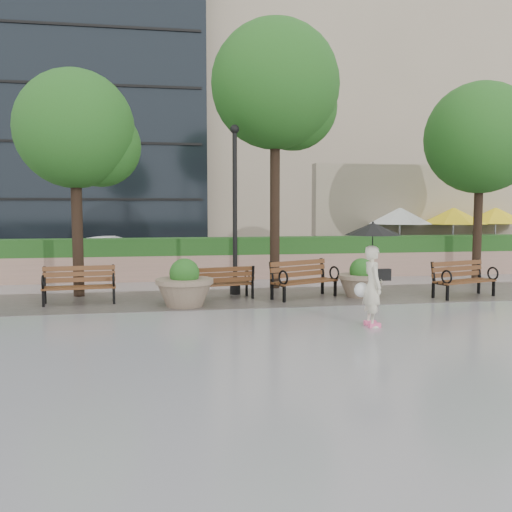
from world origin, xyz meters
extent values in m
plane|color=gray|center=(0.00, 0.00, 0.00)|extent=(100.00, 100.00, 0.00)
cube|color=#383330|center=(0.00, 3.00, 0.01)|extent=(28.00, 3.20, 0.01)
cube|color=#A67A6B|center=(0.00, 7.00, 0.40)|extent=(24.00, 0.80, 0.80)
cube|color=#1A4517|center=(0.00, 7.00, 1.08)|extent=(24.00, 0.75, 0.55)
cube|color=tan|center=(9.50, 10.00, 2.00)|extent=(10.00, 0.60, 4.00)
cube|color=#1A4517|center=(9.00, 7.80, 0.45)|extent=(8.00, 0.50, 0.90)
cube|color=black|center=(0.00, 11.00, 0.00)|extent=(40.00, 7.00, 0.00)
cube|color=black|center=(-9.00, 22.00, 12.50)|extent=(20.00, 10.00, 25.00)
cube|color=tan|center=(10.00, 23.00, 10.00)|extent=(18.00, 10.00, 20.00)
cube|color=#563118|center=(-3.37, 2.71, 0.42)|extent=(1.74, 0.66, 0.05)
cube|color=#563118|center=(-3.40, 2.97, 0.71)|extent=(1.71, 0.27, 0.40)
cube|color=black|center=(-3.38, 2.74, 0.22)|extent=(1.75, 0.76, 0.44)
torus|color=black|center=(-4.16, 2.47, 0.59)|extent=(0.08, 0.35, 0.35)
torus|color=black|center=(-2.56, 2.61, 0.59)|extent=(0.08, 0.35, 0.35)
cube|color=#563118|center=(0.10, 2.89, 0.39)|extent=(1.65, 0.78, 0.04)
cube|color=#563118|center=(0.15, 2.64, 0.66)|extent=(1.58, 0.42, 0.37)
cube|color=black|center=(0.10, 2.86, 0.20)|extent=(1.67, 0.87, 0.41)
torus|color=black|center=(0.80, 3.19, 0.55)|extent=(0.11, 0.33, 0.33)
torus|color=black|center=(-0.67, 2.89, 0.55)|extent=(0.11, 0.33, 0.33)
cube|color=#563118|center=(2.22, 2.64, 0.44)|extent=(1.86, 1.26, 0.05)
cube|color=#563118|center=(2.10, 2.90, 0.75)|extent=(1.68, 0.88, 0.42)
cube|color=black|center=(2.21, 2.67, 0.23)|extent=(1.90, 1.35, 0.46)
torus|color=black|center=(1.53, 2.12, 0.62)|extent=(0.20, 0.36, 0.37)
torus|color=black|center=(3.06, 2.85, 0.62)|extent=(0.20, 0.36, 0.37)
cube|color=#563118|center=(6.35, 2.08, 0.43)|extent=(1.82, 1.02, 0.05)
cube|color=#563118|center=(6.27, 2.34, 0.73)|extent=(1.70, 0.63, 0.41)
cube|color=black|center=(6.34, 2.11, 0.22)|extent=(1.85, 1.11, 0.45)
torus|color=black|center=(5.61, 1.67, 0.60)|extent=(0.15, 0.36, 0.36)
torus|color=black|center=(7.19, 2.16, 0.60)|extent=(0.15, 0.36, 0.36)
cylinder|color=#7F6B56|center=(-0.88, 1.99, 0.60)|extent=(1.36, 1.36, 0.11)
sphere|color=#224D16|center=(-0.88, 1.99, 0.79)|extent=(0.70, 0.70, 0.70)
cylinder|color=#7F6B56|center=(3.73, 2.61, 0.54)|extent=(1.22, 1.22, 0.10)
sphere|color=#224D16|center=(3.73, 2.61, 0.71)|extent=(0.63, 0.63, 0.63)
cylinder|color=black|center=(0.54, 3.59, 2.16)|extent=(0.12, 0.12, 4.33)
cylinder|color=black|center=(0.54, 3.59, 0.15)|extent=(0.28, 0.28, 0.30)
sphere|color=black|center=(0.54, 3.59, 4.38)|extent=(0.24, 0.24, 0.24)
cylinder|color=black|center=(-3.55, 3.98, 2.03)|extent=(0.28, 0.28, 4.05)
sphere|color=#224D16|center=(-3.55, 3.98, 4.34)|extent=(3.03, 3.03, 3.03)
sphere|color=#224D16|center=(-2.95, 4.28, 3.94)|extent=(2.12, 2.12, 2.12)
cylinder|color=black|center=(1.83, 4.61, 2.70)|extent=(0.28, 0.28, 5.39)
sphere|color=#224D16|center=(1.83, 4.61, 5.78)|extent=(3.62, 3.62, 3.62)
sphere|color=#224D16|center=(2.43, 4.91, 5.24)|extent=(2.54, 2.54, 2.54)
cylinder|color=black|center=(8.80, 5.63, 2.13)|extent=(0.28, 0.28, 4.26)
sphere|color=#224D16|center=(8.80, 5.63, 4.56)|extent=(3.57, 3.57, 3.57)
sphere|color=#224D16|center=(9.40, 5.93, 4.13)|extent=(2.50, 2.50, 2.50)
cylinder|color=black|center=(7.64, 9.05, 0.05)|extent=(0.40, 0.40, 0.10)
cylinder|color=#99999E|center=(7.64, 9.05, 1.10)|extent=(0.06, 0.06, 2.20)
cone|color=white|center=(7.64, 9.05, 2.00)|extent=(2.50, 2.50, 0.60)
cylinder|color=black|center=(9.62, 8.66, 0.05)|extent=(0.40, 0.40, 0.10)
cylinder|color=#99999E|center=(9.62, 8.66, 1.10)|extent=(0.06, 0.06, 2.20)
cone|color=yellow|center=(9.62, 8.66, 2.00)|extent=(2.50, 2.50, 0.60)
cylinder|color=black|center=(11.68, 9.13, 0.05)|extent=(0.40, 0.40, 0.10)
cylinder|color=#99999E|center=(11.68, 9.13, 1.10)|extent=(0.06, 0.06, 2.20)
cone|color=yellow|center=(11.68, 9.13, 2.00)|extent=(2.50, 2.50, 0.60)
imported|color=silver|center=(-3.17, 10.51, 0.62)|extent=(3.94, 2.17, 1.23)
imported|color=beige|center=(2.67, -0.87, 0.85)|extent=(0.44, 0.63, 1.71)
cube|color=#F2598C|center=(2.67, -0.75, 0.04)|extent=(0.11, 0.24, 0.09)
cube|color=#F2598C|center=(2.66, -1.01, 0.04)|extent=(0.11, 0.24, 0.09)
cube|color=black|center=(2.89, -0.82, 1.01)|extent=(0.11, 0.32, 0.23)
sphere|color=white|center=(2.52, -0.64, 0.69)|extent=(0.30, 0.30, 0.30)
cylinder|color=black|center=(2.67, -0.82, 1.49)|extent=(0.02, 0.02, 0.91)
cone|color=black|center=(2.67, -0.82, 1.92)|extent=(1.11, 1.11, 0.23)
camera|label=1|loc=(-1.51, -11.43, 2.37)|focal=40.00mm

